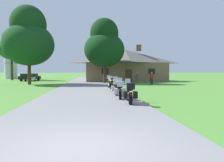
# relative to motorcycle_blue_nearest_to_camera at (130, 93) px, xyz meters

# --- Properties ---
(ground_plane) EXTENTS (500.00, 500.00, 0.00)m
(ground_plane) POSITION_rel_motorcycle_blue_nearest_to_camera_xyz_m (-2.36, 13.69, -0.61)
(ground_plane) COLOR #4C8433
(asphalt_driveway) EXTENTS (6.40, 80.00, 0.06)m
(asphalt_driveway) POSITION_rel_motorcycle_blue_nearest_to_camera_xyz_m (-2.36, 11.69, -0.58)
(asphalt_driveway) COLOR slate
(asphalt_driveway) RESTS_ON ground
(motorcycle_blue_nearest_to_camera) EXTENTS (0.82, 2.08, 1.30)m
(motorcycle_blue_nearest_to_camera) POSITION_rel_motorcycle_blue_nearest_to_camera_xyz_m (0.00, 0.00, 0.00)
(motorcycle_blue_nearest_to_camera) COLOR black
(motorcycle_blue_nearest_to_camera) RESTS_ON asphalt_driveway
(motorcycle_yellow_second_in_row) EXTENTS (0.88, 2.08, 1.30)m
(motorcycle_yellow_second_in_row) POSITION_rel_motorcycle_blue_nearest_to_camera_xyz_m (-0.23, 1.99, 0.00)
(motorcycle_yellow_second_in_row) COLOR black
(motorcycle_yellow_second_in_row) RESTS_ON asphalt_driveway
(motorcycle_black_third_in_row) EXTENTS (0.78, 2.08, 1.30)m
(motorcycle_black_third_in_row) POSITION_rel_motorcycle_blue_nearest_to_camera_xyz_m (-0.22, 4.13, 0.00)
(motorcycle_black_third_in_row) COLOR black
(motorcycle_black_third_in_row) RESTS_ON asphalt_driveway
(motorcycle_red_fourth_in_row) EXTENTS (0.66, 2.08, 1.30)m
(motorcycle_red_fourth_in_row) POSITION_rel_motorcycle_blue_nearest_to_camera_xyz_m (0.07, 5.97, 0.01)
(motorcycle_red_fourth_in_row) COLOR black
(motorcycle_red_fourth_in_row) RESTS_ON asphalt_driveway
(motorcycle_yellow_fifth_in_row) EXTENTS (0.75, 2.08, 1.30)m
(motorcycle_yellow_fifth_in_row) POSITION_rel_motorcycle_blue_nearest_to_camera_xyz_m (-0.04, 8.14, 0.00)
(motorcycle_yellow_fifth_in_row) COLOR black
(motorcycle_yellow_fifth_in_row) RESTS_ON asphalt_driveway
(motorcycle_black_farthest_in_row) EXTENTS (0.66, 2.08, 1.30)m
(motorcycle_black_farthest_in_row) POSITION_rel_motorcycle_blue_nearest_to_camera_xyz_m (-0.10, 9.95, 0.01)
(motorcycle_black_farthest_in_row) COLOR black
(motorcycle_black_farthest_in_row) RESTS_ON asphalt_driveway
(stone_lodge) EXTENTS (14.71, 8.01, 6.62)m
(stone_lodge) POSITION_rel_motorcycle_blue_nearest_to_camera_xyz_m (4.18, 26.17, 2.34)
(stone_lodge) COLOR brown
(stone_lodge) RESTS_ON ground
(bystander_olive_shirt_near_lodge) EXTENTS (0.30, 0.53, 1.69)m
(bystander_olive_shirt_near_lodge) POSITION_rel_motorcycle_blue_nearest_to_camera_xyz_m (5.16, 20.28, 0.34)
(bystander_olive_shirt_near_lodge) COLOR #75664C
(bystander_olive_shirt_near_lodge) RESTS_ON ground
(bystander_red_shirt_beside_signpost) EXTENTS (0.55, 0.23, 1.69)m
(bystander_red_shirt_beside_signpost) POSITION_rel_motorcycle_blue_nearest_to_camera_xyz_m (6.26, 16.47, 0.34)
(bystander_red_shirt_beside_signpost) COLOR black
(bystander_red_shirt_beside_signpost) RESTS_ON ground
(tree_left_far) EXTENTS (5.16, 5.16, 10.36)m
(tree_left_far) POSITION_rel_motorcycle_blue_nearest_to_camera_xyz_m (-17.93, 32.88, 6.35)
(tree_left_far) COLOR #422D19
(tree_left_far) RESTS_ON ground
(tree_left_near) EXTENTS (6.76, 6.76, 10.67)m
(tree_left_near) POSITION_rel_motorcycle_blue_nearest_to_camera_xyz_m (-10.36, 18.17, 5.63)
(tree_left_near) COLOR #422D19
(tree_left_near) RESTS_ON ground
(tree_by_lodge_front) EXTENTS (6.01, 6.01, 9.67)m
(tree_by_lodge_front) POSITION_rel_motorcycle_blue_nearest_to_camera_xyz_m (0.02, 19.83, 5.12)
(tree_by_lodge_front) COLOR #422D19
(tree_by_lodge_front) RESTS_ON ground
(metal_silo_distant) EXTENTS (2.95, 2.95, 8.16)m
(metal_silo_distant) POSITION_rel_motorcycle_blue_nearest_to_camera_xyz_m (-20.98, 40.69, 3.48)
(metal_silo_distant) COLOR #B2B7BC
(metal_silo_distant) RESTS_ON ground
(parked_black_suv_far_left) EXTENTS (3.06, 4.93, 1.40)m
(parked_black_suv_far_left) POSITION_rel_motorcycle_blue_nearest_to_camera_xyz_m (-13.31, 28.85, 0.17)
(parked_black_suv_far_left) COLOR black
(parked_black_suv_far_left) RESTS_ON ground
(parked_silver_sedan_far_left) EXTENTS (2.85, 4.53, 1.20)m
(parked_silver_sedan_far_left) POSITION_rel_motorcycle_blue_nearest_to_camera_xyz_m (-13.36, 29.34, 0.03)
(parked_silver_sedan_far_left) COLOR #ADAFB7
(parked_silver_sedan_far_left) RESTS_ON ground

